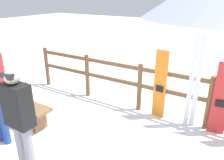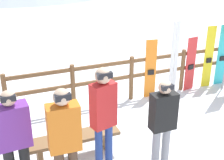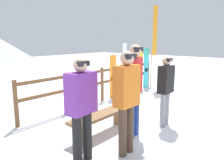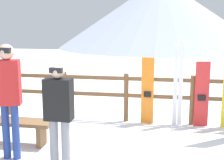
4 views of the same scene
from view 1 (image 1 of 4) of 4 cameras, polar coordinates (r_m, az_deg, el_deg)
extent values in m
plane|color=white|center=(3.63, -6.30, -20.01)|extent=(40.00, 40.00, 0.00)
cylinder|color=brown|center=(6.30, -16.65, 3.39)|extent=(0.10, 0.10, 1.06)
cylinder|color=brown|center=(5.39, -6.46, 1.12)|extent=(0.10, 0.10, 1.06)
cylinder|color=brown|center=(4.72, 7.19, -1.98)|extent=(0.10, 0.10, 1.06)
cylinder|color=brown|center=(4.41, 24.04, -5.61)|extent=(0.10, 0.10, 1.06)
cube|color=brown|center=(4.70, 7.22, -1.39)|extent=(5.59, 0.05, 0.08)
cube|color=brown|center=(4.57, 7.44, 2.89)|extent=(5.59, 0.05, 0.08)
cube|color=brown|center=(4.69, -23.47, -5.52)|extent=(1.57, 0.36, 0.06)
cube|color=brown|center=(5.24, -26.95, -5.92)|extent=(0.08, 0.29, 0.38)
cube|color=brown|center=(4.37, -18.40, -10.10)|extent=(0.08, 0.29, 0.38)
cylinder|color=navy|center=(4.10, -26.48, -9.51)|extent=(0.12, 0.12, 0.88)
cylinder|color=gray|center=(3.51, -22.71, -15.56)|extent=(0.13, 0.13, 0.76)
cylinder|color=gray|center=(3.39, -20.81, -16.73)|extent=(0.13, 0.13, 0.76)
cube|color=black|center=(3.10, -23.51, -6.08)|extent=(0.40, 0.22, 0.60)
sphere|color=#D8B293|center=(2.95, -24.66, 0.89)|extent=(0.21, 0.21, 0.21)
cube|color=black|center=(2.91, -25.71, 0.99)|extent=(0.18, 0.07, 0.07)
cube|color=orange|center=(4.45, 12.44, -1.29)|extent=(0.27, 0.07, 1.42)
cube|color=black|center=(4.45, 12.25, -2.25)|extent=(0.15, 0.05, 0.12)
cube|color=white|center=(4.25, 20.00, -0.52)|extent=(0.09, 0.02, 1.79)
cube|color=white|center=(4.24, 21.38, -0.80)|extent=(0.09, 0.02, 1.79)
cube|color=red|center=(4.28, 26.64, -4.59)|extent=(0.29, 0.07, 1.36)
cube|color=black|center=(4.29, 26.45, -5.55)|extent=(0.16, 0.05, 0.12)
camera|label=2|loc=(5.15, -87.25, 12.70)|focal=50.00mm
camera|label=3|loc=(6.73, -63.93, 5.37)|focal=35.00mm
camera|label=4|loc=(2.73, -127.08, -19.84)|focal=50.00mm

